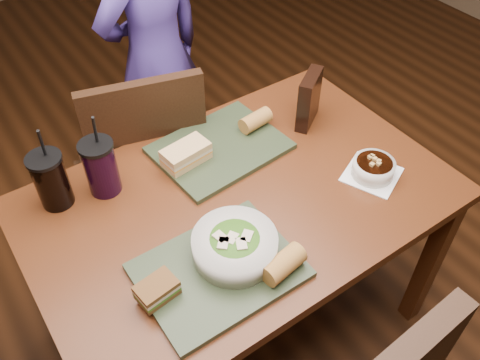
% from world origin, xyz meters
% --- Properties ---
extents(ground, '(6.00, 6.00, 0.00)m').
position_xyz_m(ground, '(0.00, 0.00, 0.00)').
color(ground, '#381C0B').
rests_on(ground, ground).
extents(dining_table, '(1.30, 0.85, 0.75)m').
position_xyz_m(dining_table, '(0.00, 0.00, 0.66)').
color(dining_table, '#4D240F').
rests_on(dining_table, ground).
extents(chair_far, '(0.52, 0.52, 0.97)m').
position_xyz_m(chair_far, '(-0.10, 0.52, 0.54)').
color(chair_far, black).
rests_on(chair_far, ground).
extents(diner, '(0.59, 0.45, 1.46)m').
position_xyz_m(diner, '(0.18, 0.90, 0.73)').
color(diner, '#433085').
rests_on(diner, ground).
extents(tray_near, '(0.42, 0.32, 0.02)m').
position_xyz_m(tray_near, '(-0.21, -0.20, 0.76)').
color(tray_near, '#28331E').
rests_on(tray_near, dining_table).
extents(tray_far, '(0.44, 0.35, 0.02)m').
position_xyz_m(tray_far, '(0.07, 0.22, 0.76)').
color(tray_far, '#28331E').
rests_on(tray_far, dining_table).
extents(salad_bowl, '(0.23, 0.23, 0.08)m').
position_xyz_m(salad_bowl, '(-0.15, -0.19, 0.81)').
color(salad_bowl, silver).
rests_on(salad_bowl, tray_near).
extents(soup_bowl, '(0.22, 0.22, 0.07)m').
position_xyz_m(soup_bowl, '(0.40, -0.17, 0.78)').
color(soup_bowl, white).
rests_on(soup_bowl, dining_table).
extents(sandwich_near, '(0.11, 0.08, 0.05)m').
position_xyz_m(sandwich_near, '(-0.38, -0.18, 0.79)').
color(sandwich_near, '#593819').
rests_on(sandwich_near, tray_near).
extents(sandwich_far, '(0.16, 0.10, 0.06)m').
position_xyz_m(sandwich_far, '(-0.06, 0.21, 0.80)').
color(sandwich_far, tan).
rests_on(sandwich_far, tray_far).
extents(baguette_near, '(0.13, 0.08, 0.06)m').
position_xyz_m(baguette_near, '(-0.07, -0.31, 0.80)').
color(baguette_near, '#AD7533').
rests_on(baguette_near, tray_near).
extents(baguette_far, '(0.12, 0.07, 0.06)m').
position_xyz_m(baguette_far, '(0.23, 0.23, 0.80)').
color(baguette_far, '#AD7533').
rests_on(baguette_far, tray_far).
extents(cup_cola, '(0.10, 0.10, 0.28)m').
position_xyz_m(cup_cola, '(-0.47, 0.30, 0.84)').
color(cup_cola, black).
rests_on(cup_cola, dining_table).
extents(cup_berry, '(0.11, 0.11, 0.29)m').
position_xyz_m(cup_berry, '(-0.33, 0.27, 0.84)').
color(cup_berry, black).
rests_on(cup_berry, dining_table).
extents(chip_bag, '(0.15, 0.12, 0.19)m').
position_xyz_m(chip_bag, '(0.41, 0.17, 0.85)').
color(chip_bag, black).
rests_on(chip_bag, dining_table).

